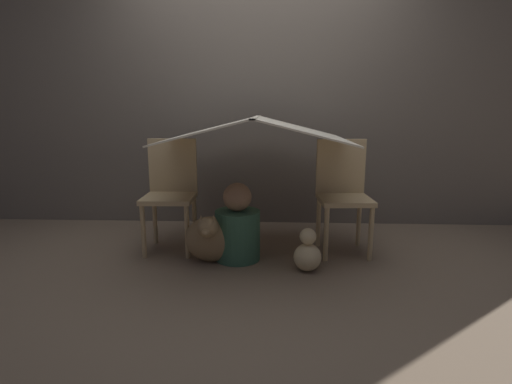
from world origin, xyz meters
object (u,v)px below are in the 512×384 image
Objects in this scene: person_front at (238,228)px; dog at (211,238)px; chair_left at (171,189)px; chair_right at (343,191)px.

person_front reaches higher than dog.
chair_left is 1.00× the size of chair_right.
dog is at bearing -160.07° from person_front.
person_front is (0.55, -0.23, -0.24)m from chair_left.
chair_left is 0.55m from dog.
person_front is 0.21m from dog.
chair_left is 1.35m from chair_right.
chair_right is 1.08m from dog.
chair_right is 2.23× the size of dog.
person_front is at bearing -167.21° from chair_right.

